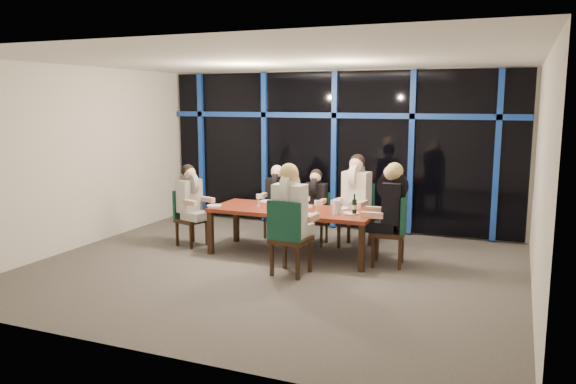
{
  "coord_description": "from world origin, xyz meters",
  "views": [
    {
      "loc": [
        3.24,
        -7.24,
        2.44
      ],
      "look_at": [
        0.0,
        0.6,
        1.05
      ],
      "focal_mm": 35.0,
      "sensor_mm": 36.0,
      "label": 1
    }
  ],
  "objects_px": {
    "chair_near_mid": "(288,234)",
    "diner_far_left": "(276,191)",
    "diner_end_right": "(390,199)",
    "diner_near_mid": "(291,203)",
    "dining_table": "(293,213)",
    "wine_bottle": "(354,207)",
    "chair_far_right": "(357,211)",
    "diner_far_right": "(356,187)",
    "diner_end_left": "(191,193)",
    "diner_far_mid": "(315,196)",
    "chair_far_mid": "(316,215)",
    "chair_far_left": "(277,209)",
    "chair_end_left": "(188,214)",
    "water_pitcher": "(337,207)",
    "chair_end_right": "(395,227)"
  },
  "relations": [
    {
      "from": "chair_far_left",
      "to": "chair_far_right",
      "type": "bearing_deg",
      "value": -11.97
    },
    {
      "from": "chair_far_mid",
      "to": "diner_end_left",
      "type": "height_order",
      "value": "diner_end_left"
    },
    {
      "from": "chair_end_left",
      "to": "diner_far_mid",
      "type": "bearing_deg",
      "value": -50.4
    },
    {
      "from": "dining_table",
      "to": "wine_bottle",
      "type": "distance_m",
      "value": 1.03
    },
    {
      "from": "chair_end_right",
      "to": "chair_near_mid",
      "type": "bearing_deg",
      "value": -55.68
    },
    {
      "from": "water_pitcher",
      "to": "chair_end_right",
      "type": "bearing_deg",
      "value": 12.04
    },
    {
      "from": "chair_far_left",
      "to": "diner_far_right",
      "type": "relative_size",
      "value": 0.85
    },
    {
      "from": "dining_table",
      "to": "chair_end_left",
      "type": "xyz_separation_m",
      "value": [
        -1.89,
        -0.07,
        -0.16
      ]
    },
    {
      "from": "diner_near_mid",
      "to": "diner_end_left",
      "type": "bearing_deg",
      "value": -16.95
    },
    {
      "from": "chair_far_mid",
      "to": "diner_end_right",
      "type": "height_order",
      "value": "diner_end_right"
    },
    {
      "from": "chair_far_right",
      "to": "wine_bottle",
      "type": "bearing_deg",
      "value": -69.05
    },
    {
      "from": "diner_far_right",
      "to": "water_pitcher",
      "type": "bearing_deg",
      "value": -82.09
    },
    {
      "from": "dining_table",
      "to": "water_pitcher",
      "type": "relative_size",
      "value": 12.02
    },
    {
      "from": "wine_bottle",
      "to": "water_pitcher",
      "type": "xyz_separation_m",
      "value": [
        -0.24,
        -0.09,
        -0.01
      ]
    },
    {
      "from": "chair_end_left",
      "to": "diner_far_left",
      "type": "relative_size",
      "value": 1.09
    },
    {
      "from": "chair_end_left",
      "to": "chair_near_mid",
      "type": "distance_m",
      "value": 2.42
    },
    {
      "from": "chair_far_right",
      "to": "diner_far_mid",
      "type": "bearing_deg",
      "value": -157.76
    },
    {
      "from": "chair_end_left",
      "to": "diner_near_mid",
      "type": "height_order",
      "value": "diner_near_mid"
    },
    {
      "from": "chair_far_right",
      "to": "diner_near_mid",
      "type": "xyz_separation_m",
      "value": [
        -0.44,
        -1.87,
        0.44
      ]
    },
    {
      "from": "diner_far_left",
      "to": "chair_far_left",
      "type": "bearing_deg",
      "value": 90.0
    },
    {
      "from": "dining_table",
      "to": "chair_end_left",
      "type": "height_order",
      "value": "chair_end_left"
    },
    {
      "from": "dining_table",
      "to": "diner_near_mid",
      "type": "distance_m",
      "value": 1.05
    },
    {
      "from": "chair_end_right",
      "to": "diner_far_left",
      "type": "xyz_separation_m",
      "value": [
        -2.33,
        0.95,
        0.26
      ]
    },
    {
      "from": "chair_end_left",
      "to": "diner_near_mid",
      "type": "bearing_deg",
      "value": -94.44
    },
    {
      "from": "diner_far_right",
      "to": "wine_bottle",
      "type": "xyz_separation_m",
      "value": [
        0.24,
        -0.91,
        -0.14
      ]
    },
    {
      "from": "diner_near_mid",
      "to": "diner_far_mid",
      "type": "bearing_deg",
      "value": -77.47
    },
    {
      "from": "chair_end_left",
      "to": "dining_table",
      "type": "bearing_deg",
      "value": -71.31
    },
    {
      "from": "chair_far_left",
      "to": "diner_end_left",
      "type": "distance_m",
      "value": 1.64
    },
    {
      "from": "chair_end_left",
      "to": "chair_far_left",
      "type": "bearing_deg",
      "value": -29.09
    },
    {
      "from": "chair_end_left",
      "to": "wine_bottle",
      "type": "bearing_deg",
      "value": -73.09
    },
    {
      "from": "chair_end_right",
      "to": "diner_end_left",
      "type": "xyz_separation_m",
      "value": [
        -3.42,
        -0.13,
        0.31
      ]
    },
    {
      "from": "diner_end_right",
      "to": "diner_near_mid",
      "type": "xyz_separation_m",
      "value": [
        -1.18,
        -0.96,
        0.03
      ]
    },
    {
      "from": "chair_far_right",
      "to": "diner_end_left",
      "type": "height_order",
      "value": "diner_end_left"
    },
    {
      "from": "diner_end_left",
      "to": "wine_bottle",
      "type": "bearing_deg",
      "value": -72.62
    },
    {
      "from": "chair_near_mid",
      "to": "diner_far_mid",
      "type": "bearing_deg",
      "value": -78.1
    },
    {
      "from": "chair_far_left",
      "to": "diner_end_left",
      "type": "relative_size",
      "value": 0.97
    },
    {
      "from": "chair_far_left",
      "to": "diner_end_right",
      "type": "distance_m",
      "value": 2.53
    },
    {
      "from": "diner_far_left",
      "to": "diner_end_right",
      "type": "height_order",
      "value": "diner_end_right"
    },
    {
      "from": "wine_bottle",
      "to": "diner_end_left",
      "type": "bearing_deg",
      "value": -179.16
    },
    {
      "from": "chair_near_mid",
      "to": "diner_far_left",
      "type": "bearing_deg",
      "value": -58.07
    },
    {
      "from": "chair_far_right",
      "to": "diner_far_right",
      "type": "xyz_separation_m",
      "value": [
        -0.01,
        -0.09,
        0.42
      ]
    },
    {
      "from": "dining_table",
      "to": "chair_far_mid",
      "type": "distance_m",
      "value": 0.87
    },
    {
      "from": "chair_near_mid",
      "to": "diner_end_left",
      "type": "height_order",
      "value": "diner_end_left"
    },
    {
      "from": "chair_far_mid",
      "to": "chair_far_right",
      "type": "bearing_deg",
      "value": 5.05
    },
    {
      "from": "water_pitcher",
      "to": "chair_far_right",
      "type": "bearing_deg",
      "value": 88.55
    },
    {
      "from": "chair_end_left",
      "to": "chair_near_mid",
      "type": "bearing_deg",
      "value": -96.53
    },
    {
      "from": "chair_end_left",
      "to": "diner_far_right",
      "type": "bearing_deg",
      "value": -54.23
    },
    {
      "from": "diner_far_right",
      "to": "diner_end_left",
      "type": "bearing_deg",
      "value": -151.63
    },
    {
      "from": "diner_end_right",
      "to": "chair_near_mid",
      "type": "bearing_deg",
      "value": -53.85
    },
    {
      "from": "chair_far_left",
      "to": "diner_far_left",
      "type": "distance_m",
      "value": 0.36
    }
  ]
}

